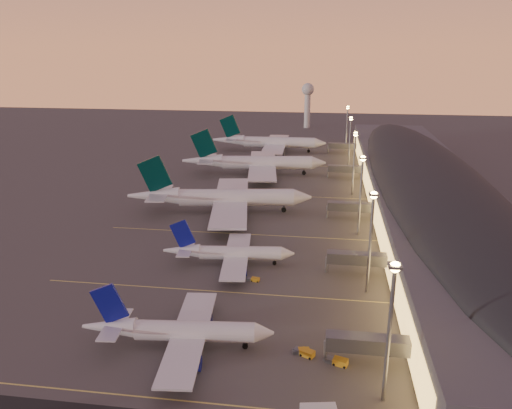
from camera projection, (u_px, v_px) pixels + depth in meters
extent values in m
plane|color=#3F3D3A|center=(224.00, 283.00, 128.11)|extent=(700.00, 700.00, 0.00)
cylinder|color=silver|center=(195.00, 331.00, 99.58)|extent=(24.18, 6.32, 4.07)
cone|color=silver|center=(264.00, 333.00, 98.98)|extent=(4.22, 4.42, 4.07)
cone|color=silver|center=(109.00, 327.00, 100.16)|extent=(11.13, 5.08, 4.07)
cube|color=silver|center=(189.00, 334.00, 99.84)|extent=(10.16, 34.77, 0.45)
cylinder|color=navy|center=(199.00, 321.00, 107.40)|extent=(5.66, 3.55, 3.05)
cylinder|color=navy|center=(187.00, 363.00, 93.05)|extent=(5.66, 3.55, 3.05)
cube|color=navy|center=(110.00, 304.00, 98.54)|extent=(7.48, 1.32, 8.83)
cube|color=silver|center=(115.00, 324.00, 99.92)|extent=(5.01, 12.64, 0.28)
cylinder|color=black|center=(245.00, 345.00, 100.01)|extent=(0.35, 0.35, 1.61)
cylinder|color=black|center=(245.00, 346.00, 100.08)|extent=(1.20, 0.82, 1.14)
cylinder|color=black|center=(188.00, 335.00, 103.23)|extent=(0.35, 0.35, 1.61)
cylinder|color=black|center=(189.00, 336.00, 103.30)|extent=(1.20, 0.82, 1.14)
cylinder|color=black|center=(183.00, 351.00, 97.81)|extent=(0.35, 0.35, 1.61)
cylinder|color=black|center=(183.00, 352.00, 97.88)|extent=(1.20, 0.82, 1.14)
cylinder|color=silver|center=(240.00, 253.00, 137.81)|extent=(22.78, 6.19, 3.83)
cone|color=silver|center=(288.00, 254.00, 137.39)|extent=(4.01, 4.19, 3.83)
cone|color=silver|center=(182.00, 251.00, 138.19)|extent=(10.51, 4.89, 3.83)
cube|color=silver|center=(237.00, 255.00, 138.05)|extent=(9.91, 32.77, 0.42)
cylinder|color=navy|center=(241.00, 250.00, 145.18)|extent=(5.36, 3.39, 2.87)
cylinder|color=navy|center=(237.00, 270.00, 131.66)|extent=(5.36, 3.39, 2.87)
cube|color=navy|center=(183.00, 234.00, 136.67)|extent=(7.04, 1.31, 8.31)
cube|color=silver|center=(186.00, 249.00, 137.98)|extent=(4.84, 11.93, 0.27)
cylinder|color=black|center=(274.00, 262.00, 138.31)|extent=(0.34, 0.34, 1.51)
cylinder|color=black|center=(274.00, 263.00, 138.38)|extent=(1.14, 0.78, 1.07)
cylinder|color=black|center=(235.00, 258.00, 141.23)|extent=(0.34, 0.34, 1.51)
cylinder|color=black|center=(235.00, 259.00, 141.30)|extent=(1.14, 0.78, 1.07)
cylinder|color=black|center=(233.00, 266.00, 136.12)|extent=(0.34, 0.34, 1.51)
cylinder|color=black|center=(233.00, 266.00, 136.19)|extent=(1.14, 0.78, 1.07)
cylinder|color=silver|center=(236.00, 197.00, 180.78)|extent=(41.71, 12.33, 6.24)
cone|color=silver|center=(302.00, 197.00, 181.01)|extent=(7.51, 7.16, 6.24)
cone|color=silver|center=(154.00, 196.00, 180.26)|extent=(19.35, 8.95, 6.24)
cube|color=silver|center=(231.00, 200.00, 181.09)|extent=(20.85, 61.40, 0.69)
cylinder|color=#54575B|center=(236.00, 195.00, 194.38)|extent=(9.91, 6.02, 4.68)
cylinder|color=#54575B|center=(233.00, 218.00, 169.10)|extent=(9.91, 6.02, 4.68)
cube|color=#022B2A|center=(155.00, 174.00, 177.83)|extent=(12.30, 2.76, 13.84)
cube|color=silver|center=(160.00, 193.00, 179.99)|extent=(9.82, 22.45, 0.44)
cylinder|color=black|center=(284.00, 209.00, 182.27)|extent=(0.57, 0.57, 2.49)
cylinder|color=black|center=(284.00, 210.00, 182.38)|extent=(1.89, 1.34, 1.75)
cylinder|color=black|center=(228.00, 205.00, 186.23)|extent=(0.57, 0.57, 2.49)
cylinder|color=black|center=(228.00, 206.00, 186.34)|extent=(1.89, 1.34, 1.75)
cylinder|color=black|center=(227.00, 213.00, 177.91)|extent=(0.57, 0.57, 2.49)
cylinder|color=black|center=(227.00, 214.00, 178.02)|extent=(1.89, 1.34, 1.75)
cylinder|color=silver|center=(267.00, 163.00, 234.53)|extent=(42.32, 11.33, 6.33)
cone|color=silver|center=(319.00, 163.00, 234.08)|extent=(7.47, 7.10, 6.33)
cone|color=silver|center=(202.00, 161.00, 234.84)|extent=(19.53, 8.56, 6.33)
cube|color=silver|center=(263.00, 165.00, 234.90)|extent=(19.44, 62.20, 0.70)
cylinder|color=#54575B|center=(265.00, 163.00, 248.35)|extent=(9.96, 5.85, 4.75)
cylinder|color=#54575B|center=(265.00, 176.00, 222.70)|extent=(9.96, 5.85, 4.75)
cube|color=#022B2A|center=(204.00, 144.00, 232.35)|extent=(12.51, 2.45, 14.05)
cube|color=silver|center=(207.00, 159.00, 234.51)|extent=(9.36, 22.68, 0.44)
cylinder|color=black|center=(304.00, 172.00, 235.55)|extent=(0.56, 0.56, 2.53)
cylinder|color=black|center=(304.00, 173.00, 235.66)|extent=(1.89, 1.31, 1.77)
cylinder|color=black|center=(260.00, 170.00, 240.15)|extent=(0.56, 0.56, 2.53)
cylinder|color=black|center=(260.00, 170.00, 240.27)|extent=(1.89, 1.31, 1.77)
cylinder|color=black|center=(260.00, 174.00, 231.71)|extent=(0.56, 0.56, 2.53)
cylinder|color=black|center=(260.00, 175.00, 231.82)|extent=(1.89, 1.31, 1.77)
cylinder|color=silver|center=(279.00, 142.00, 285.17)|extent=(40.46, 6.91, 6.10)
cone|color=silver|center=(320.00, 143.00, 282.50)|extent=(6.63, 6.23, 6.10)
cone|color=silver|center=(229.00, 140.00, 288.27)|extent=(18.34, 6.47, 6.10)
cube|color=silver|center=(276.00, 144.00, 285.71)|extent=(12.90, 59.19, 0.67)
cylinder|color=#54575B|center=(280.00, 144.00, 298.46)|extent=(9.20, 4.76, 4.57)
cylinder|color=#54575B|center=(276.00, 152.00, 273.91)|extent=(9.20, 4.76, 4.57)
cube|color=#022B2A|center=(230.00, 126.00, 285.78)|extent=(12.05, 1.16, 13.54)
cube|color=silver|center=(232.00, 138.00, 287.74)|extent=(6.93, 21.35, 0.43)
cylinder|color=black|center=(309.00, 150.00, 284.53)|extent=(0.50, 0.50, 2.44)
cylinder|color=black|center=(309.00, 151.00, 284.64)|extent=(1.73, 1.10, 1.71)
cylinder|color=black|center=(274.00, 148.00, 290.87)|extent=(0.50, 0.50, 2.44)
cylinder|color=black|center=(274.00, 149.00, 290.98)|extent=(1.73, 1.10, 1.71)
cylinder|color=black|center=(273.00, 151.00, 282.79)|extent=(0.50, 0.50, 2.44)
cylinder|color=black|center=(273.00, 152.00, 282.90)|extent=(1.73, 1.10, 1.71)
cube|color=#4C4C51|center=(425.00, 192.00, 186.47)|extent=(40.00, 255.00, 12.00)
ellipsoid|color=black|center=(427.00, 176.00, 184.65)|extent=(39.00, 253.00, 10.92)
cube|color=#FFBD56|center=(370.00, 192.00, 189.46)|extent=(0.40, 244.80, 8.00)
cube|color=#54575B|center=(368.00, 344.00, 93.92)|extent=(16.00, 3.20, 3.00)
cylinder|color=gray|center=(325.00, 351.00, 95.68)|extent=(0.70, 0.70, 4.40)
cube|color=#54575B|center=(357.00, 258.00, 131.67)|extent=(16.00, 3.20, 3.00)
cylinder|color=gray|center=(326.00, 265.00, 133.43)|extent=(0.70, 0.70, 4.40)
cube|color=#54575B|center=(351.00, 207.00, 174.13)|extent=(16.00, 3.20, 3.00)
cylinder|color=gray|center=(327.00, 212.00, 175.89)|extent=(0.70, 0.70, 4.40)
cube|color=#54575B|center=(346.00, 169.00, 227.92)|extent=(16.00, 3.20, 3.00)
cylinder|color=gray|center=(328.00, 173.00, 229.68)|extent=(0.70, 0.70, 4.40)
cube|color=#54575B|center=(343.00, 146.00, 280.77)|extent=(16.00, 3.20, 3.00)
cylinder|color=gray|center=(328.00, 149.00, 282.53)|extent=(0.70, 0.70, 4.40)
cylinder|color=gray|center=(389.00, 337.00, 81.79)|extent=(0.70, 0.70, 25.00)
cube|color=gray|center=(395.00, 266.00, 77.95)|extent=(2.20, 2.20, 0.50)
sphere|color=#FFC654|center=(395.00, 267.00, 78.01)|extent=(1.80, 1.80, 1.80)
cylinder|color=gray|center=(370.00, 245.00, 119.54)|extent=(0.70, 0.70, 25.00)
cube|color=gray|center=(374.00, 194.00, 115.69)|extent=(2.20, 2.20, 0.50)
sphere|color=#FFC654|center=(374.00, 195.00, 115.75)|extent=(1.80, 1.80, 1.80)
cylinder|color=gray|center=(360.00, 197.00, 157.29)|extent=(0.70, 0.70, 25.00)
cube|color=gray|center=(363.00, 158.00, 153.44)|extent=(2.20, 2.20, 0.50)
sphere|color=#FFC654|center=(363.00, 158.00, 153.50)|extent=(1.80, 1.80, 1.80)
cylinder|color=gray|center=(354.00, 165.00, 199.75)|extent=(0.70, 0.70, 25.00)
cube|color=gray|center=(356.00, 134.00, 195.91)|extent=(2.20, 2.20, 0.50)
sphere|color=#FFC654|center=(356.00, 134.00, 195.97)|extent=(1.80, 1.80, 1.80)
cylinder|color=gray|center=(350.00, 144.00, 242.22)|extent=(0.70, 0.70, 25.00)
cube|color=gray|center=(351.00, 118.00, 238.37)|extent=(2.20, 2.20, 0.50)
sphere|color=#FFC654|center=(351.00, 118.00, 238.43)|extent=(1.80, 1.80, 1.80)
cylinder|color=gray|center=(347.00, 130.00, 284.68)|extent=(0.70, 0.70, 25.00)
cube|color=gray|center=(348.00, 107.00, 280.84)|extent=(2.20, 2.20, 0.50)
sphere|color=#FFC654|center=(348.00, 108.00, 280.90)|extent=(1.80, 1.80, 1.80)
cylinder|color=silver|center=(307.00, 110.00, 368.20)|extent=(4.40, 4.40, 26.00)
sphere|color=silver|center=(308.00, 89.00, 363.66)|extent=(9.00, 9.00, 9.00)
cube|color=#D8C659|center=(171.00, 400.00, 85.65)|extent=(90.00, 0.36, 0.00)
cube|color=#D8C659|center=(220.00, 292.00, 123.39)|extent=(90.00, 0.36, 0.00)
cube|color=#D8C659|center=(246.00, 234.00, 161.14)|extent=(90.00, 0.36, 0.00)
cube|color=#D8C659|center=(263.00, 195.00, 203.61)|extent=(90.00, 0.36, 0.00)
cube|color=#D8C659|center=(277.00, 165.00, 255.51)|extent=(90.00, 0.36, 0.00)
cube|color=#C48817|center=(340.00, 362.00, 94.88)|extent=(3.14, 2.48, 1.26)
cube|color=#54575B|center=(330.00, 360.00, 95.79)|extent=(1.98, 1.91, 0.92)
cylinder|color=black|center=(347.00, 363.00, 95.30)|extent=(0.54, 0.35, 0.50)
cylinder|color=black|center=(344.00, 367.00, 93.83)|extent=(0.54, 0.35, 0.50)
cylinder|color=black|center=(336.00, 360.00, 96.16)|extent=(0.54, 0.35, 0.50)
cylinder|color=black|center=(334.00, 365.00, 94.68)|extent=(0.54, 0.35, 0.50)
cube|color=#C48817|center=(304.00, 351.00, 98.55)|extent=(2.38, 1.72, 1.00)
cube|color=#54575B|center=(296.00, 352.00, 98.53)|extent=(1.46, 1.38, 0.72)
cylinder|color=black|center=(307.00, 350.00, 99.32)|extent=(0.42, 0.23, 0.40)
cylinder|color=black|center=(308.00, 354.00, 98.02)|extent=(0.42, 0.23, 0.40)
cylinder|color=black|center=(299.00, 350.00, 99.26)|extent=(0.42, 0.23, 0.40)
cylinder|color=black|center=(300.00, 354.00, 97.96)|extent=(0.42, 0.23, 0.40)
cube|color=#C48817|center=(255.00, 279.00, 128.77)|extent=(2.26, 1.65, 0.94)
cube|color=#54575B|center=(250.00, 279.00, 129.28)|extent=(1.39, 1.32, 0.69)
cylinder|color=black|center=(259.00, 280.00, 129.20)|extent=(0.40, 0.22, 0.38)
cylinder|color=black|center=(257.00, 282.00, 128.04)|extent=(0.40, 0.22, 0.38)
cylinder|color=black|center=(253.00, 279.00, 129.67)|extent=(0.40, 0.22, 0.38)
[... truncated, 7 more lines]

